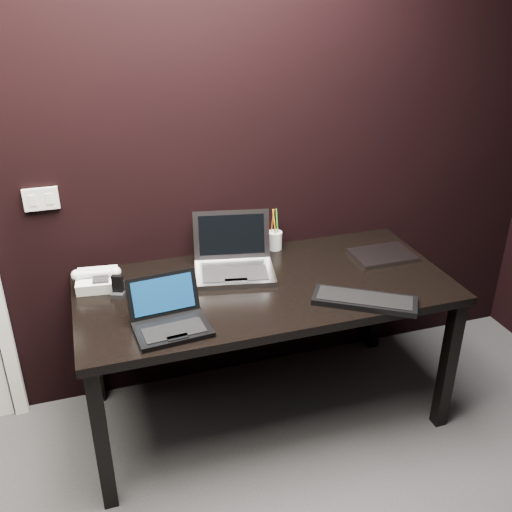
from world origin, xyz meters
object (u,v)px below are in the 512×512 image
object	(u,v)px
desk_phone	(97,280)
mobile_phone	(118,289)
pen_cup	(275,240)
closed_laptop	(382,255)
silver_laptop	(234,262)
ext_keyboard	(364,300)
desk	(265,299)
netbook	(170,319)

from	to	relation	value
desk_phone	mobile_phone	distance (m)	0.13
pen_cup	mobile_phone	bearing A→B (deg)	-163.02
closed_laptop	mobile_phone	bearing A→B (deg)	179.72
closed_laptop	pen_cup	distance (m)	0.55
desk_phone	pen_cup	world-z (taller)	pen_cup
silver_laptop	ext_keyboard	world-z (taller)	silver_laptop
desk	desk_phone	xyz separation A→B (m)	(-0.73, 0.20, 0.12)
desk	closed_laptop	bearing A→B (deg)	7.75
desk	netbook	world-z (taller)	netbook
silver_laptop	pen_cup	distance (m)	0.32
ext_keyboard	pen_cup	size ratio (longest dim) A/B	2.06
desk_phone	silver_laptop	bearing A→B (deg)	-3.40
mobile_phone	pen_cup	xyz separation A→B (m)	(0.82, 0.25, 0.01)
silver_laptop	closed_laptop	size ratio (longest dim) A/B	1.43
desk	netbook	bearing A→B (deg)	-154.89
desk	mobile_phone	xyz separation A→B (m)	(-0.65, 0.09, 0.11)
netbook	silver_laptop	size ratio (longest dim) A/B	0.73
desk	pen_cup	size ratio (longest dim) A/B	7.74
desk	ext_keyboard	distance (m)	0.47
mobile_phone	pen_cup	bearing A→B (deg)	16.98
closed_laptop	desk	bearing A→B (deg)	-172.25
netbook	ext_keyboard	xyz separation A→B (m)	(0.83, -0.07, -0.02)
netbook	desk	bearing A→B (deg)	25.11
ext_keyboard	desk_phone	xyz separation A→B (m)	(-1.08, 0.49, 0.03)
ext_keyboard	mobile_phone	bearing A→B (deg)	159.03
desk	silver_laptop	world-z (taller)	silver_laptop
desk	netbook	distance (m)	0.54
silver_laptop	desk_phone	xyz separation A→B (m)	(-0.63, 0.04, -0.01)
desk_phone	mobile_phone	size ratio (longest dim) A/B	2.27
closed_laptop	desk_phone	world-z (taller)	desk_phone
desk	closed_laptop	world-z (taller)	closed_laptop
desk	ext_keyboard	xyz separation A→B (m)	(0.35, -0.29, 0.09)
desk	closed_laptop	xyz separation A→B (m)	(0.65, 0.09, 0.09)
netbook	silver_laptop	distance (m)	0.54
silver_laptop	closed_laptop	bearing A→B (deg)	-5.75
ext_keyboard	mobile_phone	world-z (taller)	mobile_phone
silver_laptop	mobile_phone	distance (m)	0.55
desk	mobile_phone	size ratio (longest dim) A/B	17.33
mobile_phone	closed_laptop	bearing A→B (deg)	-0.28
ext_keyboard	pen_cup	world-z (taller)	pen_cup
pen_cup	desk	bearing A→B (deg)	-115.84
silver_laptop	ext_keyboard	distance (m)	0.64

